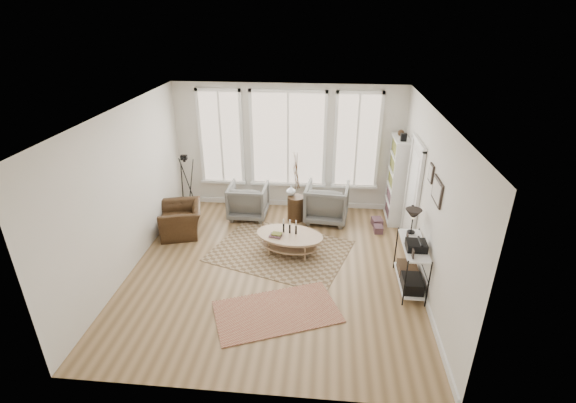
# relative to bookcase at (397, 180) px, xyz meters

# --- Properties ---
(room) EXTENTS (5.50, 5.54, 2.90)m
(room) POSITION_rel_bookcase_xyz_m (-2.42, -2.20, 0.47)
(room) COLOR #98774F
(room) RESTS_ON ground
(bay_window) EXTENTS (4.14, 0.12, 2.24)m
(bay_window) POSITION_rel_bookcase_xyz_m (-2.44, 0.49, 0.65)
(bay_window) COLOR tan
(bay_window) RESTS_ON ground
(door) EXTENTS (0.09, 1.06, 2.22)m
(door) POSITION_rel_bookcase_xyz_m (0.13, -1.08, 0.17)
(door) COLOR silver
(door) RESTS_ON ground
(bookcase) EXTENTS (0.31, 0.85, 2.06)m
(bookcase) POSITION_rel_bookcase_xyz_m (0.00, 0.00, 0.00)
(bookcase) COLOR white
(bookcase) RESTS_ON ground
(low_shelf) EXTENTS (0.38, 1.08, 1.30)m
(low_shelf) POSITION_rel_bookcase_xyz_m (-0.06, -2.52, -0.44)
(low_shelf) COLOR white
(low_shelf) RESTS_ON ground
(wall_art) EXTENTS (0.04, 0.88, 0.44)m
(wall_art) POSITION_rel_bookcase_xyz_m (0.14, -2.49, 0.92)
(wall_art) COLOR black
(wall_art) RESTS_ON ground
(rug_main) EXTENTS (2.99, 2.59, 0.01)m
(rug_main) POSITION_rel_bookcase_xyz_m (-2.39, -1.61, -0.95)
(rug_main) COLOR brown
(rug_main) RESTS_ON ground
(rug_runner) EXTENTS (2.18, 1.71, 0.01)m
(rug_runner) POSITION_rel_bookcase_xyz_m (-2.24, -3.42, -0.94)
(rug_runner) COLOR maroon
(rug_runner) RESTS_ON ground
(coffee_table) EXTENTS (1.44, 1.06, 0.60)m
(coffee_table) POSITION_rel_bookcase_xyz_m (-2.21, -1.66, -0.63)
(coffee_table) COLOR tan
(coffee_table) RESTS_ON ground
(armchair_left) EXTENTS (0.85, 0.88, 0.79)m
(armchair_left) POSITION_rel_bookcase_xyz_m (-3.28, -0.17, -0.56)
(armchair_left) COLOR slate
(armchair_left) RESTS_ON ground
(armchair_right) EXTENTS (1.01, 1.04, 0.86)m
(armchair_right) POSITION_rel_bookcase_xyz_m (-1.50, -0.18, -0.53)
(armchair_right) COLOR slate
(armchair_right) RESTS_ON ground
(side_table) EXTENTS (0.38, 0.38, 1.58)m
(side_table) POSITION_rel_bookcase_xyz_m (-2.19, -0.24, -0.19)
(side_table) COLOR #372415
(side_table) RESTS_ON ground
(vase) EXTENTS (0.24, 0.24, 0.22)m
(vase) POSITION_rel_bookcase_xyz_m (-2.31, -0.15, -0.28)
(vase) COLOR silver
(vase) RESTS_ON side_table
(accent_chair) EXTENTS (1.17, 1.08, 0.63)m
(accent_chair) POSITION_rel_bookcase_xyz_m (-4.56, -1.07, -0.64)
(accent_chair) COLOR #372415
(accent_chair) RESTS_ON ground
(tripod_camera) EXTENTS (0.50, 0.50, 1.42)m
(tripod_camera) POSITION_rel_bookcase_xyz_m (-4.69, -0.14, -0.30)
(tripod_camera) COLOR black
(tripod_camera) RESTS_ON ground
(book_stack_near) EXTENTS (0.25, 0.30, 0.17)m
(book_stack_near) POSITION_rel_bookcase_xyz_m (-0.39, -0.36, -0.87)
(book_stack_near) COLOR brown
(book_stack_near) RESTS_ON ground
(book_stack_far) EXTENTS (0.19, 0.24, 0.15)m
(book_stack_far) POSITION_rel_bookcase_xyz_m (-0.39, -0.66, -0.88)
(book_stack_far) COLOR brown
(book_stack_far) RESTS_ON ground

